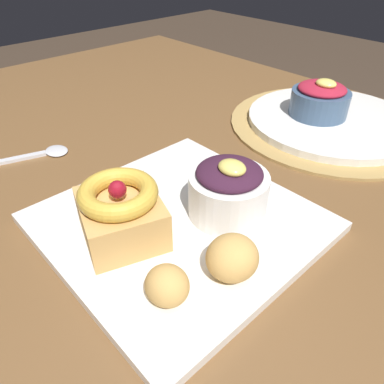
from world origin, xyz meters
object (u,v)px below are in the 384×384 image
fritter_middle (232,258)px  back_ramekin (320,99)px  berry_ramekin (228,190)px  back_plate (330,119)px  front_plate (179,222)px  fritter_front (167,285)px  cake_slice (123,214)px  spoon (38,154)px

fritter_middle → back_ramekin: back_ramekin is taller
berry_ramekin → back_plate: bearing=99.5°
back_plate → back_ramekin: size_ratio=2.94×
front_plate → berry_ramekin: 0.07m
fritter_front → back_ramekin: 0.46m
berry_ramekin → back_ramekin: (-0.07, 0.31, 0.00)m
cake_slice → spoon: cake_slice is taller
cake_slice → back_ramekin: 0.42m
berry_ramekin → fritter_middle: 0.09m
back_plate → cake_slice: bearing=-88.9°
cake_slice → spoon: bearing=177.5°
berry_ramekin → spoon: bearing=-161.6°
berry_ramekin → back_plate: 0.33m
front_plate → fritter_front: 0.12m
cake_slice → berry_ramekin: bearing=67.6°
fritter_front → front_plate: bearing=133.6°
front_plate → berry_ramekin: size_ratio=3.09×
fritter_front → back_plate: (-0.10, 0.45, -0.02)m
berry_ramekin → spoon: (-0.30, -0.10, -0.04)m
cake_slice → fritter_middle: bearing=22.2°
back_ramekin → fritter_front: bearing=-74.6°
fritter_middle → back_ramekin: bearing=110.4°
berry_ramekin → back_ramekin: 0.32m
front_plate → fritter_front: fritter_front is taller
berry_ramekin → spoon: 0.32m
back_plate → spoon: (-0.25, -0.42, -0.01)m
fritter_front → back_plate: size_ratio=0.14×
cake_slice → back_ramekin: bearing=93.8°
back_plate → back_ramekin: back_ramekin is taller
front_plate → fritter_front: bearing=-46.4°
fritter_middle → back_plate: (-0.12, 0.39, -0.02)m
berry_ramekin → front_plate: bearing=-122.4°
front_plate → back_ramekin: 0.36m
cake_slice → berry_ramekin: berry_ramekin is taller
fritter_front → fritter_middle: bearing=73.9°
front_plate → back_ramekin: back_ramekin is taller
cake_slice → spoon: size_ratio=0.89×
fritter_front → berry_ramekin: bearing=110.1°
back_ramekin → berry_ramekin: bearing=-76.7°
cake_slice → back_plate: bearing=91.1°
fritter_middle → spoon: bearing=-174.6°
back_plate → spoon: 0.49m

